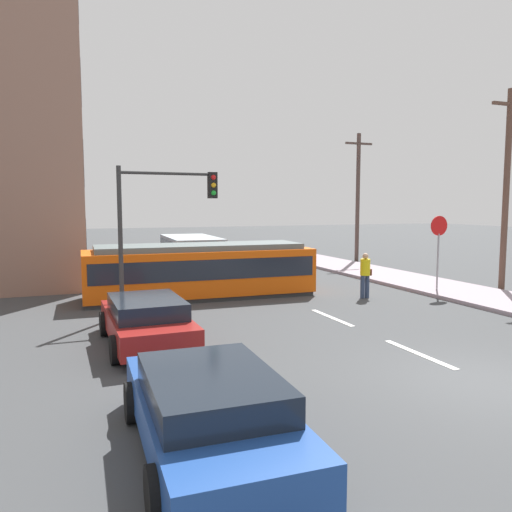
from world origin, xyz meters
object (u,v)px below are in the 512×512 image
(utility_pole_near, at_px, (506,187))
(streetcar_tram, at_px, (200,270))
(pedestrian_crossing, at_px, (365,273))
(utility_pole_mid, at_px, (358,195))
(traffic_light_mast, at_px, (162,210))
(stop_sign, at_px, (439,237))
(parked_sedan_near, at_px, (209,409))
(city_bus, at_px, (191,250))
(parked_sedan_mid, at_px, (146,320))

(utility_pole_near, bearing_deg, streetcar_tram, 165.65)
(pedestrian_crossing, relative_size, utility_pole_near, 0.21)
(utility_pole_mid, bearing_deg, traffic_light_mast, -143.21)
(traffic_light_mast, height_order, utility_pole_mid, utility_pole_mid)
(pedestrian_crossing, distance_m, stop_sign, 3.36)
(pedestrian_crossing, relative_size, parked_sedan_near, 0.37)
(streetcar_tram, relative_size, stop_sign, 2.94)
(parked_sedan_near, height_order, utility_pole_near, utility_pole_near)
(city_bus, relative_size, parked_sedan_near, 1.25)
(pedestrian_crossing, xyz_separation_m, stop_sign, (3.11, -0.24, 1.25))
(pedestrian_crossing, bearing_deg, parked_sedan_near, -133.14)
(city_bus, bearing_deg, traffic_light_mast, -108.37)
(streetcar_tram, xyz_separation_m, parked_sedan_mid, (-2.91, -5.86, -0.40))
(parked_sedan_near, relative_size, utility_pole_near, 0.57)
(city_bus, bearing_deg, parked_sedan_mid, -108.08)
(city_bus, distance_m, parked_sedan_near, 20.17)
(pedestrian_crossing, relative_size, utility_pole_mid, 0.22)
(traffic_light_mast, bearing_deg, parked_sedan_mid, -107.25)
(stop_sign, bearing_deg, parked_sedan_mid, -164.79)
(pedestrian_crossing, distance_m, utility_pole_near, 6.92)
(parked_sedan_near, bearing_deg, city_bus, 76.89)
(parked_sedan_near, relative_size, traffic_light_mast, 0.97)
(city_bus, relative_size, pedestrian_crossing, 3.38)
(streetcar_tram, bearing_deg, utility_pole_mid, 33.81)
(stop_sign, height_order, traffic_light_mast, traffic_light_mast)
(streetcar_tram, height_order, city_bus, streetcar_tram)
(utility_pole_near, bearing_deg, traffic_light_mast, 176.91)
(pedestrian_crossing, distance_m, traffic_light_mast, 7.77)
(streetcar_tram, xyz_separation_m, utility_pole_mid, (11.91, 7.97, 3.00))
(utility_pole_near, bearing_deg, pedestrian_crossing, 174.90)
(traffic_light_mast, xyz_separation_m, utility_pole_mid, (13.70, 10.24, 0.75))
(parked_sedan_near, xyz_separation_m, stop_sign, (11.66, 8.88, 1.57))
(parked_sedan_mid, xyz_separation_m, stop_sign, (11.64, 3.16, 1.57))
(traffic_light_mast, xyz_separation_m, utility_pole_near, (13.52, -0.73, 0.87))
(utility_pole_mid, bearing_deg, parked_sedan_near, -127.20)
(stop_sign, distance_m, utility_pole_mid, 11.28)
(parked_sedan_near, distance_m, utility_pole_near, 17.35)
(parked_sedan_near, height_order, parked_sedan_mid, same)
(streetcar_tram, height_order, stop_sign, stop_sign)
(parked_sedan_mid, relative_size, utility_pole_near, 0.54)
(parked_sedan_mid, bearing_deg, parked_sedan_near, -90.27)
(parked_sedan_mid, height_order, utility_pole_mid, utility_pole_mid)
(traffic_light_mast, bearing_deg, streetcar_tram, 51.69)
(pedestrian_crossing, relative_size, traffic_light_mast, 0.36)
(city_bus, bearing_deg, parked_sedan_near, -103.11)
(parked_sedan_near, distance_m, stop_sign, 14.74)
(pedestrian_crossing, bearing_deg, utility_pole_mid, 58.90)
(streetcar_tram, height_order, parked_sedan_near, streetcar_tram)
(city_bus, xyz_separation_m, stop_sign, (7.09, -10.76, 1.18))
(parked_sedan_mid, xyz_separation_m, traffic_light_mast, (1.11, 3.59, 2.65))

